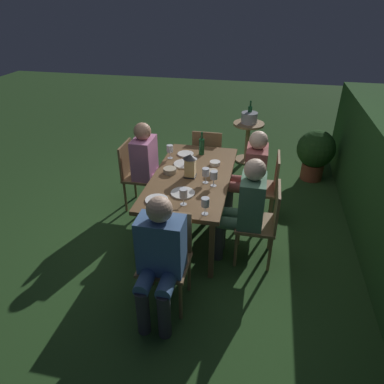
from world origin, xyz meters
name	(u,v)px	position (x,y,z in m)	size (l,w,h in m)	color
ground_plane	(192,228)	(0.00, 0.00, 0.00)	(16.00, 16.00, 0.00)	#26471E
dining_table	(192,180)	(0.00, 0.00, 0.67)	(1.68, 0.85, 0.72)	brown
chair_side_right_b	(263,220)	(0.38, 0.81, 0.49)	(0.42, 0.40, 0.87)	brown
person_in_green	(245,206)	(0.38, 0.62, 0.64)	(0.38, 0.47, 1.15)	#4C7A5B
chair_side_right_a	(265,185)	(-0.38, 0.81, 0.49)	(0.42, 0.40, 0.87)	brown
person_in_rust	(250,172)	(-0.38, 0.62, 0.64)	(0.38, 0.47, 1.15)	#9E4C47
chair_head_far	(167,255)	(1.09, 0.00, 0.49)	(0.40, 0.42, 0.87)	brown
person_in_blue	(160,256)	(1.28, 0.00, 0.64)	(0.48, 0.38, 1.15)	#426699
chair_head_near	(208,155)	(-1.09, 0.00, 0.49)	(0.40, 0.42, 0.87)	brown
chair_side_left_a	(136,172)	(-0.38, -0.81, 0.49)	(0.42, 0.40, 0.87)	brown
person_in_pink	(150,163)	(-0.38, -0.62, 0.64)	(0.38, 0.47, 1.15)	#C675A3
lantern_centerpiece	(190,164)	(0.04, -0.01, 0.87)	(0.15, 0.15, 0.27)	black
green_bottle_on_table	(202,146)	(-0.58, 0.00, 0.83)	(0.07, 0.07, 0.29)	#144723
wine_glass_a	(205,203)	(0.73, 0.28, 0.84)	(0.08, 0.08, 0.17)	silver
wine_glass_b	(206,173)	(0.14, 0.18, 0.84)	(0.08, 0.08, 0.17)	silver
wine_glass_c	(170,149)	(-0.39, -0.35, 0.84)	(0.08, 0.08, 0.17)	silver
wine_glass_d	(183,194)	(0.61, 0.05, 0.84)	(0.08, 0.08, 0.17)	silver
wine_glass_e	(214,176)	(0.19, 0.27, 0.84)	(0.08, 0.08, 0.17)	silver
plate_a	(157,200)	(0.60, -0.23, 0.73)	(0.23, 0.23, 0.01)	white
plate_b	(184,164)	(-0.25, -0.14, 0.73)	(0.25, 0.25, 0.01)	silver
plate_c	(183,193)	(0.42, -0.01, 0.73)	(0.25, 0.25, 0.01)	silver
plate_d	(186,154)	(-0.53, -0.19, 0.73)	(0.20, 0.20, 0.01)	white
bowl_olives	(215,163)	(-0.32, 0.21, 0.74)	(0.12, 0.12, 0.04)	silver
bowl_bread	(213,173)	(-0.05, 0.22, 0.75)	(0.12, 0.12, 0.06)	#BCAD8E
bowl_salad	(170,170)	(-0.01, -0.26, 0.75)	(0.15, 0.15, 0.05)	#BCAD8E
side_table	(248,136)	(-2.10, 0.49, 0.43)	(0.49, 0.49, 0.65)	#9E7A51
ice_bucket	(249,117)	(-2.10, 0.49, 0.75)	(0.26, 0.26, 0.34)	#B2B7BF
potted_plant_by_hedge	(315,152)	(-1.64, 1.51, 0.44)	(0.55, 0.55, 0.76)	brown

